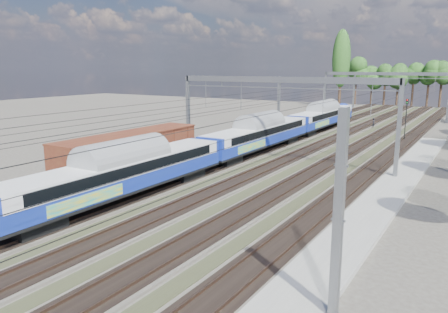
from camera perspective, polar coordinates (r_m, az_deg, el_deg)
The scene contains 11 objects.
ground at distance 23.40m, azimuth -26.37°, elevation -14.81°, with size 220.00×220.00×0.00m, color #47423A.
track_bed at distance 59.40m, azimuth 13.14°, elevation 1.76°, with size 21.00×130.00×0.34m.
platform at distance 32.78m, azimuth 19.07°, elevation -6.43°, with size 3.00×70.00×0.30m, color gray.
catenary at distance 65.93m, azimuth 15.83°, elevation 8.09°, with size 25.65×130.00×9.00m.
tree_belt at distance 106.60m, azimuth 24.81°, elevation 9.69°, with size 39.86×99.31×12.14m.
poplar at distance 113.51m, azimuth 15.08°, elevation 12.20°, with size 4.40×4.40×19.04m.
emu_train at distance 50.70m, azimuth 4.46°, elevation 3.39°, with size 3.17×66.92×4.63m.
freight_boxcar at distance 40.14m, azimuth -12.09°, elevation 0.59°, with size 3.23×15.58×4.02m.
worker at distance 77.30m, azimuth 18.95°, elevation 4.16°, with size 0.56×0.37×1.55m, color black.
signal_near at distance 52.52m, azimuth 15.75°, elevation 3.94°, with size 0.33×0.30×5.27m.
signal_far at distance 64.45m, azimuth 22.70°, elevation 5.10°, with size 0.39×0.36×5.75m.
Camera 1 is at (18.32, -10.64, 9.93)m, focal length 35.00 mm.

